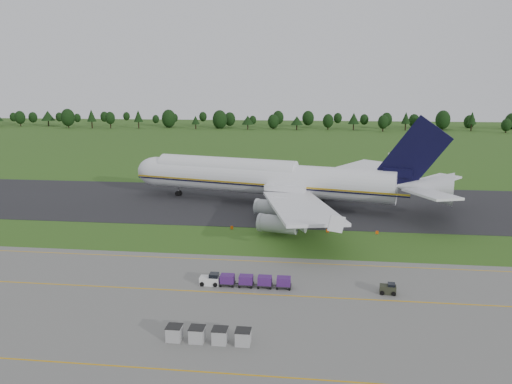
# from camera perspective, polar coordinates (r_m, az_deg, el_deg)

# --- Properties ---
(ground) EXTENTS (600.00, 600.00, 0.00)m
(ground) POSITION_cam_1_polar(r_m,az_deg,el_deg) (85.23, -0.16, -5.62)
(ground) COLOR #2D5319
(ground) RESTS_ON ground
(apron) EXTENTS (300.00, 52.00, 0.06)m
(apron) POSITION_cam_1_polar(r_m,az_deg,el_deg) (54.21, -4.73, -16.49)
(apron) COLOR slate
(apron) RESTS_ON ground
(taxiway) EXTENTS (300.00, 40.00, 0.08)m
(taxiway) POSITION_cam_1_polar(r_m,az_deg,el_deg) (112.06, 1.59, -1.28)
(taxiway) COLOR black
(taxiway) RESTS_ON ground
(apron_markings) EXTENTS (300.00, 30.20, 0.01)m
(apron_markings) POSITION_cam_1_polar(r_m,az_deg,el_deg) (60.33, -3.37, -13.32)
(apron_markings) COLOR #D3980C
(apron_markings) RESTS_ON apron
(tree_line) EXTENTS (521.86, 22.58, 11.57)m
(tree_line) POSITION_cam_1_polar(r_m,az_deg,el_deg) (303.61, 2.99, 8.31)
(tree_line) COLOR black
(tree_line) RESTS_ON ground
(aircraft) EXTENTS (72.87, 68.68, 20.40)m
(aircraft) POSITION_cam_1_polar(r_m,az_deg,el_deg) (110.11, 1.82, 1.56)
(aircraft) COLOR white
(aircraft) RESTS_ON ground
(baggage_train) EXTENTS (12.10, 1.55, 1.49)m
(baggage_train) POSITION_cam_1_polar(r_m,az_deg,el_deg) (66.49, -1.40, -10.08)
(baggage_train) COLOR white
(baggage_train) RESTS_ON apron
(utility_cart) EXTENTS (2.11, 1.40, 1.10)m
(utility_cart) POSITION_cam_1_polar(r_m,az_deg,el_deg) (66.49, 14.83, -10.73)
(utility_cart) COLOR #292C1F
(utility_cart) RESTS_ON apron
(uld_row) EXTENTS (8.79, 1.59, 1.57)m
(uld_row) POSITION_cam_1_polar(r_m,az_deg,el_deg) (53.45, -5.45, -15.95)
(uld_row) COLOR #A4A4A4
(uld_row) RESTS_ON apron
(edge_markers) EXTENTS (26.72, 0.30, 0.60)m
(edge_markers) POSITION_cam_1_polar(r_m,az_deg,el_deg) (90.94, 5.42, -4.35)
(edge_markers) COLOR #E94F07
(edge_markers) RESTS_ON ground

